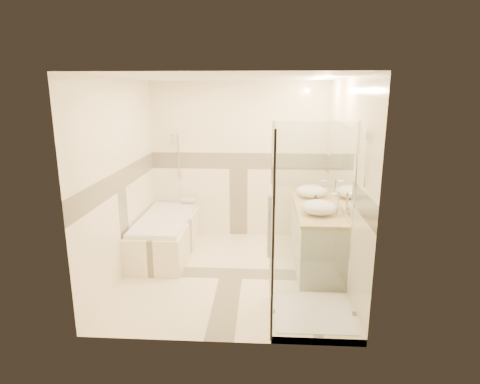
# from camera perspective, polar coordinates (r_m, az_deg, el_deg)

# --- Properties ---
(room) EXTENTS (2.82, 3.02, 2.52)m
(room) POSITION_cam_1_polar(r_m,az_deg,el_deg) (5.01, -0.67, 1.66)
(room) COLOR #F6E9C4
(room) RESTS_ON ground
(bathtub) EXTENTS (0.75, 1.70, 0.56)m
(bathtub) POSITION_cam_1_polar(r_m,az_deg,el_deg) (6.05, -10.52, -5.75)
(bathtub) COLOR #FBEEC9
(bathtub) RESTS_ON ground
(vanity) EXTENTS (0.58, 1.62, 0.85)m
(vanity) POSITION_cam_1_polar(r_m,az_deg,el_deg) (5.56, 10.71, -6.28)
(vanity) COLOR white
(vanity) RESTS_ON ground
(shower_enclosure) EXTENTS (0.96, 0.93, 2.04)m
(shower_enclosure) POSITION_cam_1_polar(r_m,az_deg,el_deg) (4.33, 8.92, -11.14)
(shower_enclosure) COLOR #FBEEC9
(shower_enclosure) RESTS_ON ground
(vessel_sink_near) EXTENTS (0.44, 0.44, 0.18)m
(vessel_sink_near) POSITION_cam_1_polar(r_m,az_deg,el_deg) (5.89, 10.14, 0.15)
(vessel_sink_near) COLOR white
(vessel_sink_near) RESTS_ON vanity
(vessel_sink_far) EXTENTS (0.44, 0.44, 0.18)m
(vessel_sink_far) POSITION_cam_1_polar(r_m,az_deg,el_deg) (5.09, 11.18, -2.13)
(vessel_sink_far) COLOR white
(vessel_sink_far) RESTS_ON vanity
(faucet_near) EXTENTS (0.11, 0.03, 0.26)m
(faucet_near) POSITION_cam_1_polar(r_m,az_deg,el_deg) (5.91, 12.25, 0.69)
(faucet_near) COLOR silver
(faucet_near) RESTS_ON vanity
(faucet_far) EXTENTS (0.12, 0.03, 0.28)m
(faucet_far) POSITION_cam_1_polar(r_m,az_deg,el_deg) (5.11, 13.62, -1.35)
(faucet_far) COLOR silver
(faucet_far) RESTS_ON vanity
(amenity_bottle_a) EXTENTS (0.08, 0.09, 0.16)m
(amenity_bottle_a) POSITION_cam_1_polar(r_m,az_deg,el_deg) (5.42, 10.72, -1.22)
(amenity_bottle_a) COLOR black
(amenity_bottle_a) RESTS_ON vanity
(amenity_bottle_b) EXTENTS (0.12, 0.12, 0.14)m
(amenity_bottle_b) POSITION_cam_1_polar(r_m,az_deg,el_deg) (5.46, 10.66, -1.19)
(amenity_bottle_b) COLOR black
(amenity_bottle_b) RESTS_ON vanity
(folded_towels) EXTENTS (0.17, 0.25, 0.08)m
(folded_towels) POSITION_cam_1_polar(r_m,az_deg,el_deg) (6.08, 9.92, 0.10)
(folded_towels) COLOR silver
(folded_towels) RESTS_ON vanity
(rolled_towel) EXTENTS (0.22, 0.10, 0.10)m
(rolled_towel) POSITION_cam_1_polar(r_m,az_deg,el_deg) (6.59, -7.35, -1.21)
(rolled_towel) COLOR silver
(rolled_towel) RESTS_ON bathtub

